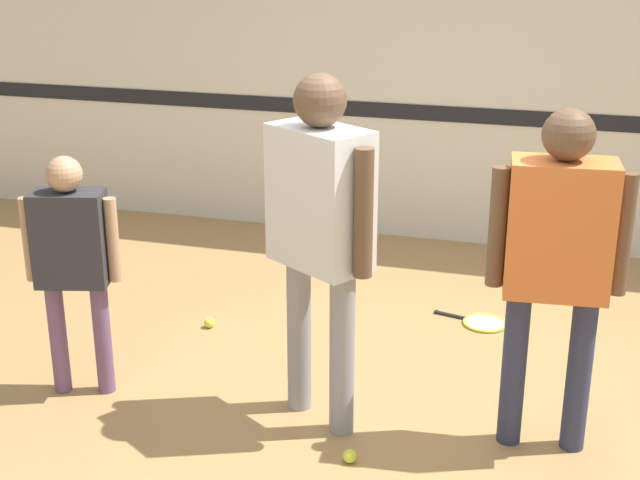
# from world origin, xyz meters

# --- Properties ---
(ground_plane) EXTENTS (16.00, 16.00, 0.00)m
(ground_plane) POSITION_xyz_m (0.00, 0.00, 0.00)
(ground_plane) COLOR #A87F4C
(wall_back) EXTENTS (16.00, 0.07, 3.20)m
(wall_back) POSITION_xyz_m (0.00, 2.88, 1.60)
(wall_back) COLOR silver
(wall_back) RESTS_ON ground_plane
(person_instructor) EXTENTS (0.58, 0.49, 1.77)m
(person_instructor) POSITION_xyz_m (-0.23, -0.05, 1.09)
(person_instructor) COLOR gray
(person_instructor) RESTS_ON ground_plane
(person_student_left) EXTENTS (0.48, 0.29, 1.31)m
(person_student_left) POSITION_xyz_m (-1.54, -0.13, 0.81)
(person_student_left) COLOR #6B4C70
(person_student_left) RESTS_ON ground_plane
(person_student_right) EXTENTS (0.63, 0.30, 1.66)m
(person_student_right) POSITION_xyz_m (0.87, 0.03, 1.03)
(person_student_right) COLOR #2D334C
(person_student_right) RESTS_ON ground_plane
(racket_spare_on_floor) EXTENTS (0.51, 0.34, 0.03)m
(racket_spare_on_floor) POSITION_xyz_m (0.44, 1.34, 0.01)
(racket_spare_on_floor) COLOR #C6D838
(racket_spare_on_floor) RESTS_ON ground_plane
(tennis_ball_near_instructor) EXTENTS (0.07, 0.07, 0.07)m
(tennis_ball_near_instructor) POSITION_xyz_m (0.02, -0.39, 0.03)
(tennis_ball_near_instructor) COLOR #CCE038
(tennis_ball_near_instructor) RESTS_ON ground_plane
(tennis_ball_by_spare_racket) EXTENTS (0.07, 0.07, 0.07)m
(tennis_ball_by_spare_racket) POSITION_xyz_m (0.65, 1.27, 0.03)
(tennis_ball_by_spare_racket) COLOR #CCE038
(tennis_ball_by_spare_racket) RESTS_ON ground_plane
(tennis_ball_stray_left) EXTENTS (0.07, 0.07, 0.07)m
(tennis_ball_stray_left) POSITION_xyz_m (-1.20, 0.80, 0.03)
(tennis_ball_stray_left) COLOR #CCE038
(tennis_ball_stray_left) RESTS_ON ground_plane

